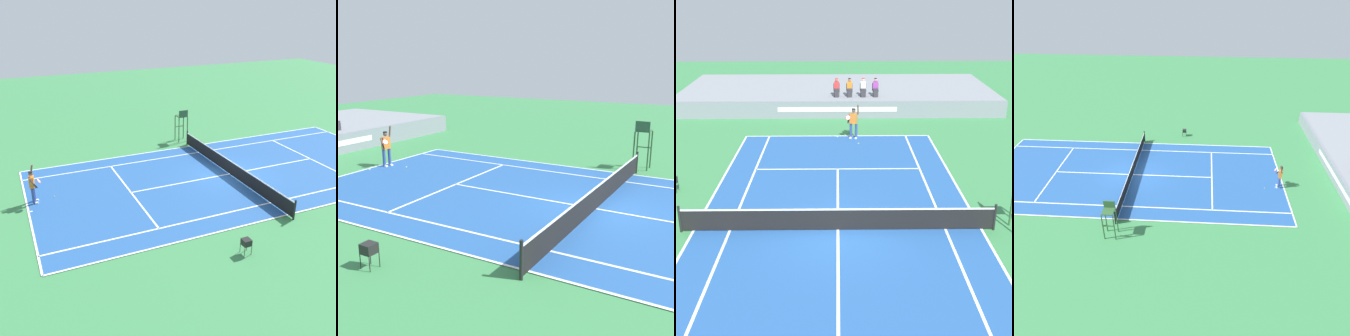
# 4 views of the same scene
# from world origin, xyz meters

# --- Properties ---
(ground_plane) EXTENTS (80.00, 80.00, 0.00)m
(ground_plane) POSITION_xyz_m (0.00, 0.00, 0.00)
(ground_plane) COLOR #387F47
(court) EXTENTS (11.08, 23.88, 0.03)m
(court) POSITION_xyz_m (0.00, 0.00, 0.01)
(court) COLOR #235193
(court) RESTS_ON ground
(net) EXTENTS (11.98, 0.10, 1.07)m
(net) POSITION_xyz_m (0.00, 0.00, 0.52)
(net) COLOR black
(net) RESTS_ON ground
(tennis_player) EXTENTS (0.82, 0.62, 2.08)m
(tennis_player) POSITION_xyz_m (0.94, 11.47, 0.99)
(tennis_player) COLOR navy
(tennis_player) RESTS_ON ground
(tennis_ball) EXTENTS (0.07, 0.07, 0.07)m
(tennis_ball) POSITION_xyz_m (1.20, 10.42, 0.03)
(tennis_ball) COLOR #D1E533
(tennis_ball) RESTS_ON ground
(umpire_chair) EXTENTS (0.77, 0.77, 2.44)m
(umpire_chair) POSITION_xyz_m (6.94, 0.00, 1.56)
(umpire_chair) COLOR #2D562D
(umpire_chair) RESTS_ON ground
(ball_hopper) EXTENTS (0.36, 0.36, 0.70)m
(ball_hopper) POSITION_xyz_m (-7.37, 3.75, 0.57)
(ball_hopper) COLOR black
(ball_hopper) RESTS_ON ground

